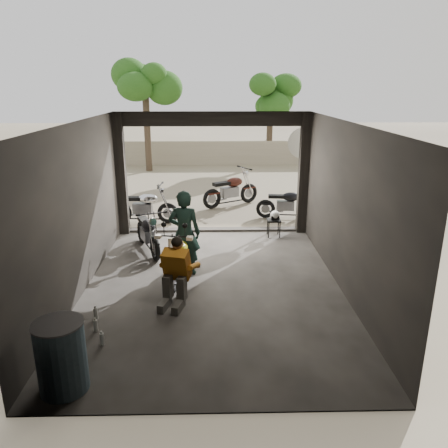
{
  "coord_description": "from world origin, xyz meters",
  "views": [
    {
      "loc": [
        0.03,
        -7.86,
        3.82
      ],
      "look_at": [
        0.23,
        0.6,
        1.13
      ],
      "focal_mm": 35.0,
      "sensor_mm": 36.0,
      "label": 1
    }
  ],
  "objects_px": {
    "outside_bike_b": "(231,187)",
    "helmet": "(275,215)",
    "sign_post": "(303,157)",
    "mechanic": "(174,275)",
    "left_bike": "(148,230)",
    "rider": "(184,233)",
    "oil_drum": "(61,358)",
    "stool": "(274,222)",
    "outside_bike_a": "(144,204)",
    "outside_bike_c": "(287,201)",
    "main_bike": "(182,253)"
  },
  "relations": [
    {
      "from": "rider",
      "to": "helmet",
      "type": "distance_m",
      "value": 3.21
    },
    {
      "from": "rider",
      "to": "oil_drum",
      "type": "relative_size",
      "value": 1.86
    },
    {
      "from": "outside_bike_b",
      "to": "outside_bike_a",
      "type": "bearing_deg",
      "value": 94.88
    },
    {
      "from": "left_bike",
      "to": "outside_bike_b",
      "type": "distance_m",
      "value": 4.67
    },
    {
      "from": "left_bike",
      "to": "helmet",
      "type": "bearing_deg",
      "value": -5.26
    },
    {
      "from": "outside_bike_a",
      "to": "rider",
      "type": "xyz_separation_m",
      "value": [
        1.4,
        -3.61,
        0.33
      ]
    },
    {
      "from": "outside_bike_b",
      "to": "helmet",
      "type": "xyz_separation_m",
      "value": [
        1.03,
        -3.16,
        -0.02
      ]
    },
    {
      "from": "outside_bike_b",
      "to": "sign_post",
      "type": "distance_m",
      "value": 2.78
    },
    {
      "from": "sign_post",
      "to": "helmet",
      "type": "bearing_deg",
      "value": -133.44
    },
    {
      "from": "outside_bike_b",
      "to": "rider",
      "type": "relative_size",
      "value": 1.01
    },
    {
      "from": "oil_drum",
      "to": "outside_bike_a",
      "type": "bearing_deg",
      "value": 90.3
    },
    {
      "from": "helmet",
      "to": "sign_post",
      "type": "xyz_separation_m",
      "value": [
        0.99,
        1.69,
        1.25
      ]
    },
    {
      "from": "outside_bike_b",
      "to": "oil_drum",
      "type": "xyz_separation_m",
      "value": [
        -2.53,
        -9.17,
        -0.13
      ]
    },
    {
      "from": "stool",
      "to": "sign_post",
      "type": "height_order",
      "value": "sign_post"
    },
    {
      "from": "stool",
      "to": "sign_post",
      "type": "xyz_separation_m",
      "value": [
        1.01,
        1.69,
        1.44
      ]
    },
    {
      "from": "main_bike",
      "to": "outside_bike_a",
      "type": "bearing_deg",
      "value": 119.68
    },
    {
      "from": "main_bike",
      "to": "sign_post",
      "type": "relative_size",
      "value": 0.62
    },
    {
      "from": "outside_bike_b",
      "to": "helmet",
      "type": "distance_m",
      "value": 3.32
    },
    {
      "from": "outside_bike_b",
      "to": "rider",
      "type": "distance_m",
      "value": 5.6
    },
    {
      "from": "helmet",
      "to": "rider",
      "type": "bearing_deg",
      "value": -149.91
    },
    {
      "from": "mechanic",
      "to": "rider",
      "type": "bearing_deg",
      "value": 100.88
    },
    {
      "from": "sign_post",
      "to": "rider",
      "type": "bearing_deg",
      "value": -141.71
    },
    {
      "from": "main_bike",
      "to": "stool",
      "type": "distance_m",
      "value": 3.39
    },
    {
      "from": "outside_bike_c",
      "to": "mechanic",
      "type": "bearing_deg",
      "value": 158.49
    },
    {
      "from": "mechanic",
      "to": "helmet",
      "type": "bearing_deg",
      "value": 73.18
    },
    {
      "from": "mechanic",
      "to": "sign_post",
      "type": "bearing_deg",
      "value": 73.65
    },
    {
      "from": "left_bike",
      "to": "main_bike",
      "type": "bearing_deg",
      "value": -82.21
    },
    {
      "from": "outside_bike_a",
      "to": "mechanic",
      "type": "bearing_deg",
      "value": -161.53
    },
    {
      "from": "left_bike",
      "to": "oil_drum",
      "type": "xyz_separation_m",
      "value": [
        -0.39,
        -5.02,
        -0.06
      ]
    },
    {
      "from": "left_bike",
      "to": "sign_post",
      "type": "bearing_deg",
      "value": 10.22
    },
    {
      "from": "main_bike",
      "to": "sign_post",
      "type": "bearing_deg",
      "value": 63.11
    },
    {
      "from": "outside_bike_a",
      "to": "stool",
      "type": "distance_m",
      "value": 3.81
    },
    {
      "from": "main_bike",
      "to": "oil_drum",
      "type": "height_order",
      "value": "main_bike"
    },
    {
      "from": "outside_bike_a",
      "to": "oil_drum",
      "type": "height_order",
      "value": "outside_bike_a"
    },
    {
      "from": "helmet",
      "to": "oil_drum",
      "type": "distance_m",
      "value": 6.98
    },
    {
      "from": "helmet",
      "to": "mechanic",
      "type": "bearing_deg",
      "value": -138.11
    },
    {
      "from": "outside_bike_a",
      "to": "oil_drum",
      "type": "distance_m",
      "value": 7.31
    },
    {
      "from": "left_bike",
      "to": "rider",
      "type": "relative_size",
      "value": 0.89
    },
    {
      "from": "outside_bike_c",
      "to": "stool",
      "type": "height_order",
      "value": "outside_bike_c"
    },
    {
      "from": "mechanic",
      "to": "oil_drum",
      "type": "xyz_separation_m",
      "value": [
        -1.26,
        -2.29,
        -0.12
      ]
    },
    {
      "from": "outside_bike_a",
      "to": "rider",
      "type": "relative_size",
      "value": 0.94
    },
    {
      "from": "outside_bike_c",
      "to": "oil_drum",
      "type": "relative_size",
      "value": 1.62
    },
    {
      "from": "oil_drum",
      "to": "outside_bike_b",
      "type": "bearing_deg",
      "value": 74.55
    },
    {
      "from": "sign_post",
      "to": "stool",
      "type": "bearing_deg",
      "value": -133.98
    },
    {
      "from": "outside_bike_a",
      "to": "oil_drum",
      "type": "bearing_deg",
      "value": -175.72
    },
    {
      "from": "main_bike",
      "to": "stool",
      "type": "relative_size",
      "value": 3.5
    },
    {
      "from": "outside_bike_a",
      "to": "rider",
      "type": "height_order",
      "value": "rider"
    },
    {
      "from": "mechanic",
      "to": "outside_bike_c",
      "type": "bearing_deg",
      "value": 76.65
    },
    {
      "from": "stool",
      "to": "oil_drum",
      "type": "height_order",
      "value": "oil_drum"
    },
    {
      "from": "outside_bike_b",
      "to": "stool",
      "type": "xyz_separation_m",
      "value": [
        1.0,
        -3.17,
        -0.21
      ]
    }
  ]
}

